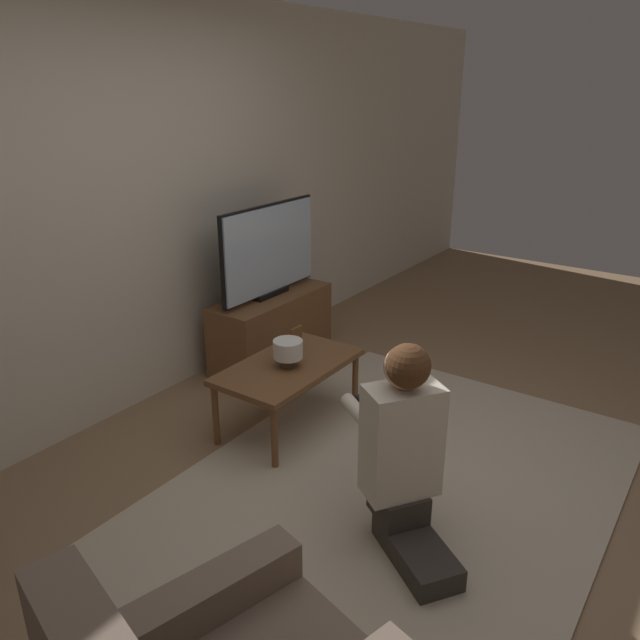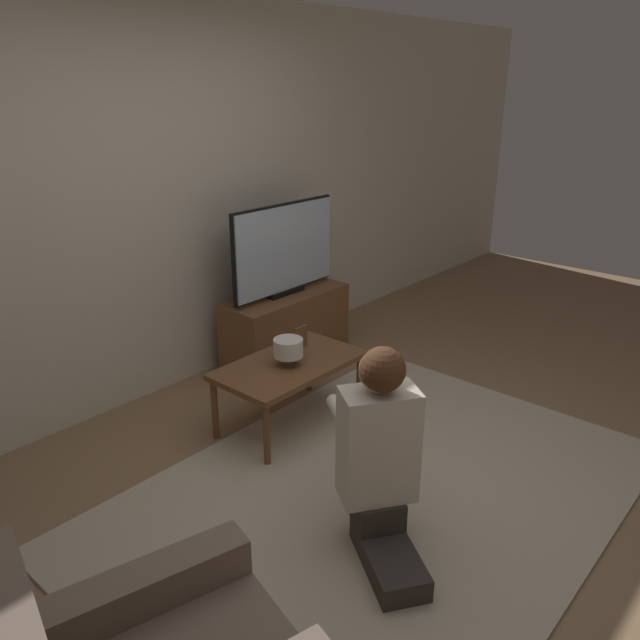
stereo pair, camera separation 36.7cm
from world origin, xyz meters
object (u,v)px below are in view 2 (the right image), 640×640
object	(u,v)px
tv	(284,249)
person_kneeling	(379,453)
table_lamp	(288,349)
coffee_table	(289,369)

from	to	relation	value
tv	person_kneeling	xyz separation A→B (m)	(-1.23, -1.78, -0.38)
tv	person_kneeling	distance (m)	2.20
tv	table_lamp	world-z (taller)	tv
tv	table_lamp	bearing A→B (deg)	-134.87
person_kneeling	table_lamp	distance (m)	1.17
tv	coffee_table	xyz separation A→B (m)	(-0.69, -0.70, -0.50)
table_lamp	tv	bearing A→B (deg)	45.13
tv	coffee_table	size ratio (longest dim) A/B	1.08
coffee_table	person_kneeling	world-z (taller)	person_kneeling
person_kneeling	coffee_table	bearing A→B (deg)	-81.89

